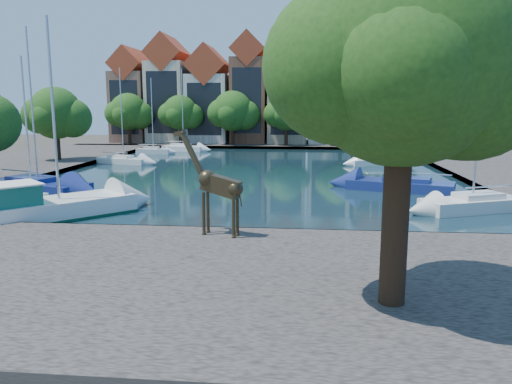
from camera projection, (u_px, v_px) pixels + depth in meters
ground at (208, 236)px, 25.03m from camera, size 160.00×160.00×0.00m
water_basin at (255, 172)px, 48.55m from camera, size 38.00×50.00×0.08m
near_quay at (171, 279)px, 18.13m from camera, size 50.00×14.00×0.50m
far_quay at (275, 144)px, 79.87m from camera, size 60.00×16.00×0.50m
left_quay at (12, 166)px, 50.90m from camera, size 14.00×52.00×0.50m
plane_tree at (407, 64)px, 14.14m from camera, size 8.32×6.40×10.62m
townhouse_west_end at (134, 99)px, 80.82m from camera, size 5.44×9.18×14.93m
townhouse_west_mid at (170, 93)px, 80.09m from camera, size 5.94×9.18×16.79m
townhouse_west_inner at (210, 99)px, 79.62m from camera, size 6.43×9.18×15.15m
townhouse_center at (250, 92)px, 78.83m from camera, size 5.44×9.18×16.93m
townhouse_east_inner at (288, 96)px, 78.36m from camera, size 5.94×9.18×15.79m
townhouse_east_mid at (330, 94)px, 77.68m from camera, size 6.43×9.18×16.65m
townhouse_east_end at (372, 100)px, 77.23m from camera, size 5.44×9.18×14.43m
far_tree_far_west at (129, 113)px, 75.71m from camera, size 7.28×5.60×7.68m
far_tree_west at (181, 114)px, 74.96m from camera, size 6.76×5.20×7.36m
far_tree_mid_west at (233, 112)px, 74.16m from camera, size 7.80×6.00×8.00m
far_tree_mid_east at (287, 114)px, 73.42m from camera, size 7.02×5.40×7.52m
far_tree_east at (342, 113)px, 72.64m from camera, size 7.54×5.80×7.84m
far_tree_far_east at (398, 114)px, 71.91m from camera, size 6.76×5.20×7.36m
side_tree_left_far at (57, 115)px, 53.62m from camera, size 7.28×5.60×7.88m
giraffe_statue at (216, 185)px, 22.97m from camera, size 3.33×1.31×4.84m
motorsailer at (30, 206)px, 27.69m from camera, size 9.59×10.01×11.20m
sailboat_left_a at (32, 201)px, 30.88m from camera, size 4.93×2.00×9.27m
sailboat_left_b at (38, 184)px, 37.06m from camera, size 8.74×5.62×11.87m
sailboat_left_c at (124, 159)px, 54.67m from camera, size 6.13×3.46×10.28m
sailboat_left_d at (153, 150)px, 65.38m from camera, size 4.33×1.52×9.75m
sailboat_left_e at (183, 147)px, 69.19m from camera, size 6.03×3.08×11.17m
sailboat_right_a at (473, 201)px, 30.34m from camera, size 6.71×4.50×9.97m
sailboat_right_b at (400, 183)px, 37.69m from camera, size 8.19×5.09×12.43m
sailboat_right_c at (373, 161)px, 53.09m from camera, size 4.94×2.90×8.89m
sailboat_right_d at (382, 149)px, 66.01m from camera, size 4.44×1.73×8.84m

